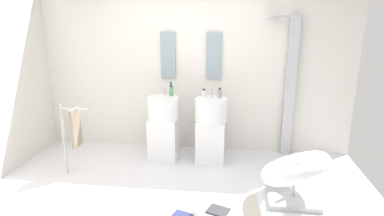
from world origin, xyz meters
The scene contains 16 objects.
ground_plane centered at (0.00, 0.00, -0.02)m, with size 4.80×3.60×0.04m, color silver.
rear_partition centered at (0.00, 1.65, 1.30)m, with size 4.80×0.10×2.60m, color silver.
pedestal_sink_left centered at (-0.34, 1.14, 0.49)m, with size 0.45×0.45×1.03m.
pedestal_sink_right centered at (0.34, 1.14, 0.49)m, with size 0.45×0.45×1.03m.
vanity_mirror_left centered at (-0.34, 1.58, 1.47)m, with size 0.22×0.03×0.69m, color #8C9EA8.
vanity_mirror_right centered at (0.34, 1.58, 1.47)m, with size 0.22×0.03×0.69m, color #8C9EA8.
shower_column centered at (1.45, 1.53, 1.08)m, with size 0.49×0.24×2.05m.
lounge_chair centered at (1.35, 0.19, 0.35)m, with size 1.08×1.08×0.65m.
towel_rack centered at (-1.37, 0.49, 0.63)m, with size 0.37×0.22×0.95m.
area_rug centered at (0.40, -0.17, 0.01)m, with size 1.10×0.83×0.01m, color beige.
magazine_charcoal centered at (0.52, -0.15, 0.02)m, with size 0.22×0.18×0.02m, color #38383D.
coffee_mug centered at (0.30, -0.26, 0.05)m, with size 0.08×0.08×0.08m, color white.
soap_bottle_green centered at (-0.24, 1.25, 1.00)m, with size 0.06×0.06×0.16m.
soap_bottle_white centered at (0.23, 1.22, 0.98)m, with size 0.06×0.06×0.12m.
soap_bottle_blue centered at (-0.25, 1.27, 1.02)m, with size 0.04×0.04×0.20m.
soap_bottle_grey centered at (0.46, 1.21, 0.99)m, with size 0.06×0.06×0.14m.
Camera 1 is at (0.62, -3.14, 1.99)m, focal length 29.77 mm.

